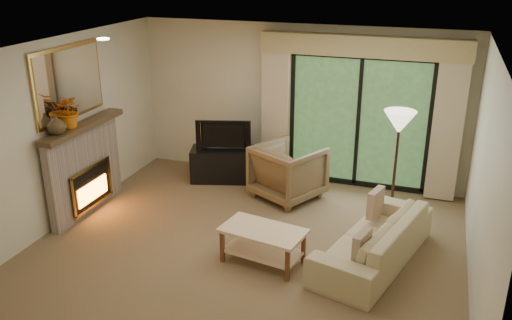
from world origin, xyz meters
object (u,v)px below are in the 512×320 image
(sofa, at_px, (374,239))
(armchair, at_px, (288,172))
(media_console, at_px, (225,164))
(coffee_table, at_px, (263,246))

(sofa, bearing_deg, armchair, -118.69)
(armchair, bearing_deg, media_console, 12.48)
(armchair, xyz_separation_m, coffee_table, (0.23, -1.97, -0.20))
(media_console, height_order, coffee_table, media_console)
(sofa, bearing_deg, media_console, -108.05)
(sofa, relative_size, coffee_table, 2.05)
(media_console, xyz_separation_m, sofa, (2.74, -1.81, 0.03))
(media_console, relative_size, coffee_table, 1.09)
(sofa, xyz_separation_m, coffee_table, (-1.29, -0.49, -0.08))
(armchair, bearing_deg, coffee_table, 124.47)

